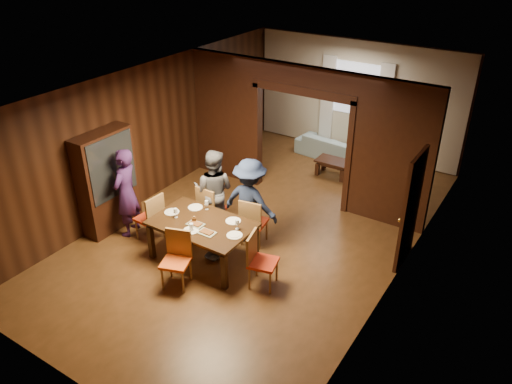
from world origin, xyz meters
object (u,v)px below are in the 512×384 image
Objects in this scene: person_purple at (126,193)px; chair_far_l at (212,207)px; coffee_table at (333,168)px; person_grey at (214,191)px; hutch at (107,181)px; chair_left at (149,217)px; chair_far_r at (254,220)px; sofa at (334,147)px; chair_right at (263,261)px; chair_near at (175,261)px; dining_table at (203,241)px; person_navy at (250,202)px.

chair_far_l is (1.27, 0.98, -0.39)m from person_purple.
chair_far_l is at bearing -106.24° from coffee_table.
hutch is (-1.75, -1.04, 0.16)m from person_grey.
chair_left is (0.48, 0.05, -0.39)m from person_purple.
sofa is at bearing -94.81° from chair_far_r.
chair_right is at bearing 108.80° from sofa.
chair_near is (-0.03, -6.07, 0.20)m from sofa.
hutch reaches higher than chair_near.
chair_right is at bearing -2.09° from dining_table.
chair_far_r is (0.48, 0.93, 0.10)m from dining_table.
coffee_table is at bearing 58.28° from hutch.
chair_left is 1.00× the size of chair_far_r.
person_purple is at bearing -177.21° from dining_table.
chair_left is at bearing 130.22° from chair_near.
dining_table is 1.83× the size of chair_far_r.
person_grey is 0.35m from chair_far_l.
chair_left is at bearing 81.79° from sofa.
dining_table is at bearing 2.62° from hutch.
chair_left is at bearing -112.28° from coffee_table.
hutch reaches higher than chair_right.
coffee_table is at bearing -93.66° from person_navy.
coffee_table is 0.82× the size of chair_far_l.
person_grey is 1.72× the size of chair_right.
person_navy is at bearing 28.82° from chair_right.
chair_far_l is 0.95m from chair_far_r.
chair_far_r is (2.22, 1.01, -0.39)m from person_purple.
chair_near reaches higher than coffee_table.
chair_right reaches higher than sofa.
dining_table is 2.29m from hutch.
sofa is at bearing -115.23° from person_grey.
chair_far_r is (-0.81, 0.97, 0.00)m from chair_right.
person_grey reaches higher than chair_near.
chair_far_l is at bearing 88.71° from sofa.
hutch reaches higher than coffee_table.
chair_left and chair_far_r have the same top height.
dining_table is at bearing 76.17° from chair_near.
sofa reaches higher than coffee_table.
person_navy is 1.73× the size of chair_near.
person_navy is 2.79m from hutch.
person_grey is at bearing -10.36° from chair_far_r.
person_navy reaches higher than dining_table.
person_grey is 0.84× the size of hutch.
person_grey is 1.72× the size of chair_left.
hutch is at bearing 77.27° from chair_right.
dining_table is at bearing 52.65° from chair_far_r.
person_navy is 1.73× the size of chair_far_r.
hutch is at bearing 30.89° from chair_far_l.
person_navy is at bearing -22.96° from chair_far_r.
person_grey reaches higher than chair_right.
person_grey is at bearing 115.57° from dining_table.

